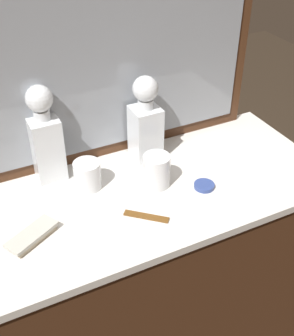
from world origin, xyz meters
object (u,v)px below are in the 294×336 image
object	(u,v)px
crystal_tumbler_far_right	(157,172)
silver_brush_right	(32,236)
tortoiseshell_comb	(146,216)
crystal_tumbler_left	(88,176)
porcelain_dish	(204,186)
crystal_decanter_left	(145,126)
crystal_decanter_far_left	(46,142)

from	to	relation	value
crystal_tumbler_far_right	silver_brush_right	xyz separation A→B (m)	(-0.40, -0.07, -0.03)
tortoiseshell_comb	crystal_tumbler_left	bearing A→B (deg)	115.68
silver_brush_right	porcelain_dish	size ratio (longest dim) A/B	2.46
crystal_tumbler_far_right	tortoiseshell_comb	bearing A→B (deg)	-127.93
crystal_decanter_left	tortoiseshell_comb	world-z (taller)	crystal_decanter_left
crystal_decanter_left	crystal_tumbler_far_right	bearing A→B (deg)	-104.04
crystal_decanter_far_left	porcelain_dish	bearing A→B (deg)	-33.55
crystal_tumbler_far_right	porcelain_dish	distance (m)	0.15
crystal_decanter_far_left	silver_brush_right	distance (m)	0.30
crystal_decanter_far_left	crystal_decanter_left	distance (m)	0.32
crystal_tumbler_far_right	tortoiseshell_comb	size ratio (longest dim) A/B	0.95
crystal_decanter_left	porcelain_dish	size ratio (longest dim) A/B	4.56
porcelain_dish	silver_brush_right	bearing A→B (deg)	178.79
crystal_decanter_far_left	crystal_tumbler_far_right	distance (m)	0.34
crystal_decanter_far_left	crystal_tumbler_far_right	world-z (taller)	crystal_decanter_far_left
crystal_tumbler_left	porcelain_dish	size ratio (longest dim) A/B	1.40
crystal_tumbler_left	silver_brush_right	distance (m)	0.26
silver_brush_right	porcelain_dish	bearing A→B (deg)	-1.21
silver_brush_right	tortoiseshell_comb	xyz separation A→B (m)	(0.31, -0.05, -0.01)
crystal_decanter_left	crystal_tumbler_left	bearing A→B (deg)	-162.38
crystal_tumbler_far_right	crystal_tumbler_left	bearing A→B (deg)	156.91
crystal_decanter_left	crystal_tumbler_left	world-z (taller)	crystal_decanter_left
crystal_decanter_left	porcelain_dish	bearing A→B (deg)	-69.87
crystal_decanter_far_left	crystal_tumbler_far_right	size ratio (longest dim) A/B	2.97
crystal_tumbler_far_right	crystal_tumbler_left	xyz separation A→B (m)	(-0.19, 0.08, -0.01)
crystal_tumbler_left	silver_brush_right	xyz separation A→B (m)	(-0.21, -0.15, -0.03)
crystal_decanter_far_left	crystal_tumbler_left	bearing A→B (deg)	-51.21
tortoiseshell_comb	crystal_decanter_far_left	bearing A→B (deg)	120.65
silver_brush_right	tortoiseshell_comb	world-z (taller)	silver_brush_right
crystal_decanter_left	silver_brush_right	xyz separation A→B (m)	(-0.44, -0.22, -0.10)
tortoiseshell_comb	crystal_decanter_left	bearing A→B (deg)	64.26
crystal_tumbler_left	crystal_decanter_left	bearing A→B (deg)	17.62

